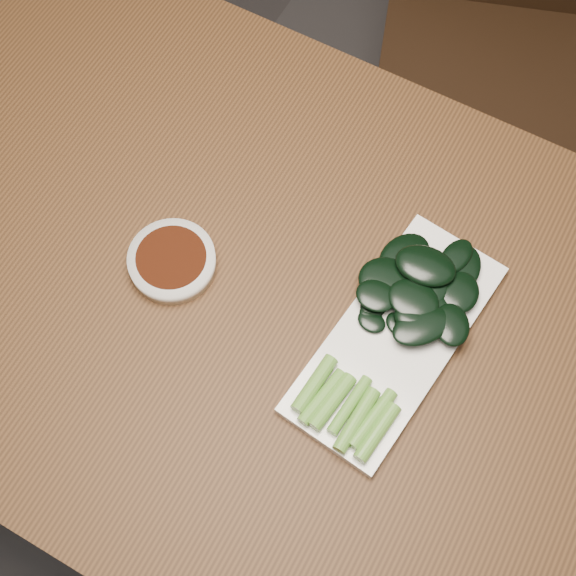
{
  "coord_description": "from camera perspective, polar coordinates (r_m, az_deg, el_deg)",
  "views": [
    {
      "loc": [
        0.22,
        -0.35,
        1.71
      ],
      "look_at": [
        0.02,
        0.02,
        0.76
      ],
      "focal_mm": 50.0,
      "sensor_mm": 36.0,
      "label": 1
    }
  ],
  "objects": [
    {
      "name": "chair_far",
      "position": [
        1.68,
        13.97,
        17.66
      ],
      "size": [
        0.5,
        0.5,
        0.89
      ],
      "rotation": [
        0.0,
        0.0,
        0.34
      ],
      "color": "black",
      "rests_on": "ground"
    },
    {
      "name": "sauce_bowl",
      "position": [
        1.06,
        -8.24,
        1.91
      ],
      "size": [
        0.11,
        0.11,
        0.03
      ],
      "color": "white",
      "rests_on": "table"
    },
    {
      "name": "ground",
      "position": [
        1.76,
        -0.81,
        -10.21
      ],
      "size": [
        6.0,
        6.0,
        0.0
      ],
      "primitive_type": "plane",
      "color": "#312E2E",
      "rests_on": "ground"
    },
    {
      "name": "serving_plate",
      "position": [
        1.02,
        7.64,
        -3.56
      ],
      "size": [
        0.18,
        0.34,
        0.01
      ],
      "rotation": [
        0.0,
        0.0,
        -0.11
      ],
      "color": "white",
      "rests_on": "table"
    },
    {
      "name": "table",
      "position": [
        1.11,
        -1.27,
        -2.02
      ],
      "size": [
        1.4,
        0.8,
        0.75
      ],
      "color": "#492B14",
      "rests_on": "ground"
    },
    {
      "name": "gai_lan",
      "position": [
        1.01,
        8.38,
        -1.82
      ],
      "size": [
        0.18,
        0.33,
        0.03
      ],
      "color": "#65A238",
      "rests_on": "serving_plate"
    }
  ]
}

